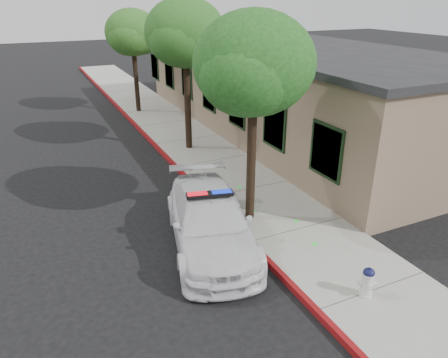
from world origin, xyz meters
TOP-DOWN VIEW (x-y plane):
  - ground at (0.00, 0.00)m, footprint 120.00×120.00m
  - sidewalk at (1.60, 3.00)m, footprint 3.20×60.00m
  - red_curb at (0.06, 3.00)m, footprint 0.14×60.00m
  - clapboard_building at (6.69, 9.00)m, footprint 7.30×20.89m
  - police_car at (-0.90, 0.54)m, footprint 3.23×5.44m
  - fire_hydrant at (1.32, -3.06)m, footprint 0.41×0.36m
  - street_tree_near at (0.71, 1.22)m, footprint 3.30×3.22m
  - street_tree_mid at (1.30, 7.97)m, footprint 3.22×3.34m
  - street_tree_far at (0.97, 15.10)m, footprint 3.03×2.98m

SIDE VIEW (x-z plane):
  - ground at x=0.00m, z-range 0.00..0.00m
  - sidewalk at x=1.60m, z-range 0.00..0.15m
  - red_curb at x=0.06m, z-range 0.00..0.16m
  - fire_hydrant at x=1.32m, z-range 0.15..0.88m
  - police_car at x=-0.90m, z-range -0.06..1.54m
  - clapboard_building at x=6.69m, z-range 0.01..4.25m
  - street_tree_far at x=0.97m, z-range 1.54..7.08m
  - street_tree_near at x=0.71m, z-range 1.60..7.49m
  - street_tree_mid at x=1.30m, z-range 1.71..7.86m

